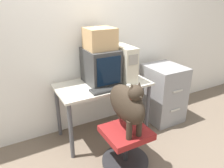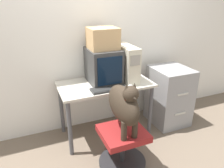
{
  "view_description": "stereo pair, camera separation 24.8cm",
  "coord_description": "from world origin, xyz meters",
  "px_view_note": "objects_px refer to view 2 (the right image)",
  "views": [
    {
      "loc": [
        -1.13,
        -1.98,
        1.8
      ],
      "look_at": [
        -0.02,
        0.03,
        0.84
      ],
      "focal_mm": 35.0,
      "sensor_mm": 36.0,
      "label": 1
    },
    {
      "loc": [
        -0.9,
        -2.09,
        1.8
      ],
      "look_at": [
        -0.02,
        0.03,
        0.84
      ],
      "focal_mm": 35.0,
      "sensor_mm": 36.0,
      "label": 2
    }
  ],
  "objects_px": {
    "office_chair": "(123,146)",
    "dog": "(124,104)",
    "filing_cabinet": "(169,96)",
    "cardboard_box": "(103,38)",
    "keyboard": "(109,89)",
    "crt_monitor": "(103,66)",
    "pc_tower": "(126,63)"
  },
  "relations": [
    {
      "from": "crt_monitor",
      "to": "cardboard_box",
      "type": "height_order",
      "value": "cardboard_box"
    },
    {
      "from": "crt_monitor",
      "to": "cardboard_box",
      "type": "distance_m",
      "value": 0.34
    },
    {
      "from": "pc_tower",
      "to": "filing_cabinet",
      "type": "height_order",
      "value": "pc_tower"
    },
    {
      "from": "filing_cabinet",
      "to": "cardboard_box",
      "type": "xyz_separation_m",
      "value": [
        -0.97,
        0.12,
        0.88
      ]
    },
    {
      "from": "keyboard",
      "to": "office_chair",
      "type": "bearing_deg",
      "value": -90.71
    },
    {
      "from": "keyboard",
      "to": "filing_cabinet",
      "type": "relative_size",
      "value": 0.51
    },
    {
      "from": "crt_monitor",
      "to": "keyboard",
      "type": "relative_size",
      "value": 1.06
    },
    {
      "from": "dog",
      "to": "cardboard_box",
      "type": "distance_m",
      "value": 0.88
    },
    {
      "from": "pc_tower",
      "to": "cardboard_box",
      "type": "distance_m",
      "value": 0.45
    },
    {
      "from": "crt_monitor",
      "to": "keyboard",
      "type": "height_order",
      "value": "crt_monitor"
    },
    {
      "from": "crt_monitor",
      "to": "pc_tower",
      "type": "height_order",
      "value": "pc_tower"
    },
    {
      "from": "crt_monitor",
      "to": "pc_tower",
      "type": "distance_m",
      "value": 0.3
    },
    {
      "from": "keyboard",
      "to": "office_chair",
      "type": "distance_m",
      "value": 0.67
    },
    {
      "from": "pc_tower",
      "to": "filing_cabinet",
      "type": "distance_m",
      "value": 0.87
    },
    {
      "from": "dog",
      "to": "filing_cabinet",
      "type": "distance_m",
      "value": 1.2
    },
    {
      "from": "dog",
      "to": "cardboard_box",
      "type": "relative_size",
      "value": 1.76
    },
    {
      "from": "office_chair",
      "to": "cardboard_box",
      "type": "relative_size",
      "value": 1.57
    },
    {
      "from": "pc_tower",
      "to": "keyboard",
      "type": "xyz_separation_m",
      "value": [
        -0.33,
        -0.24,
        -0.21
      ]
    },
    {
      "from": "pc_tower",
      "to": "cardboard_box",
      "type": "relative_size",
      "value": 1.5
    },
    {
      "from": "office_chair",
      "to": "cardboard_box",
      "type": "distance_m",
      "value": 1.26
    },
    {
      "from": "keyboard",
      "to": "cardboard_box",
      "type": "distance_m",
      "value": 0.61
    },
    {
      "from": "cardboard_box",
      "to": "keyboard",
      "type": "bearing_deg",
      "value": -96.86
    },
    {
      "from": "pc_tower",
      "to": "crt_monitor",
      "type": "bearing_deg",
      "value": 175.4
    },
    {
      "from": "keyboard",
      "to": "office_chair",
      "type": "xyz_separation_m",
      "value": [
        -0.01,
        -0.42,
        -0.52
      ]
    },
    {
      "from": "office_chair",
      "to": "filing_cabinet",
      "type": "bearing_deg",
      "value": 29.12
    },
    {
      "from": "office_chair",
      "to": "cardboard_box",
      "type": "bearing_deg",
      "value": 86.92
    },
    {
      "from": "crt_monitor",
      "to": "keyboard",
      "type": "distance_m",
      "value": 0.33
    },
    {
      "from": "pc_tower",
      "to": "keyboard",
      "type": "relative_size",
      "value": 1.19
    },
    {
      "from": "filing_cabinet",
      "to": "cardboard_box",
      "type": "height_order",
      "value": "cardboard_box"
    },
    {
      "from": "office_chair",
      "to": "dog",
      "type": "bearing_deg",
      "value": -90.0
    },
    {
      "from": "office_chair",
      "to": "dog",
      "type": "distance_m",
      "value": 0.52
    },
    {
      "from": "crt_monitor",
      "to": "dog",
      "type": "height_order",
      "value": "crt_monitor"
    }
  ]
}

